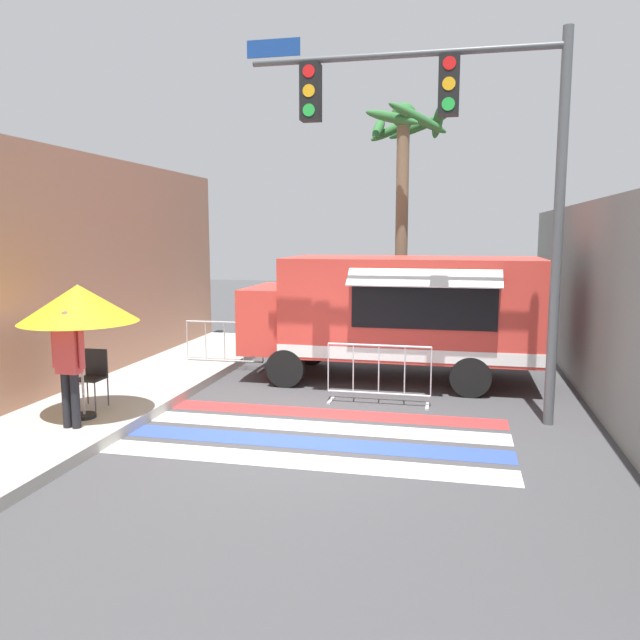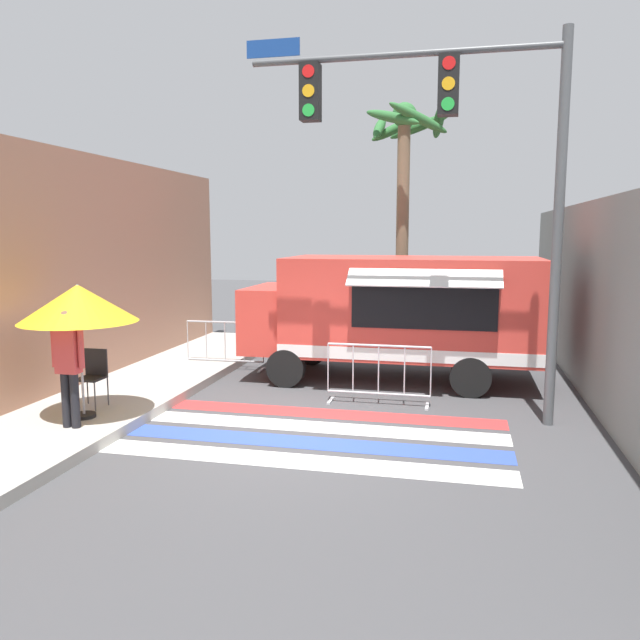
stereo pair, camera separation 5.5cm
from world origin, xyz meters
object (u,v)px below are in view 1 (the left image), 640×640
food_truck (389,309)px  barricade_front (379,375)px  vendor_person (69,361)px  patio_umbrella (78,304)px  barricade_side (225,346)px  folding_chair (93,372)px  palm_tree (404,173)px  traffic_signal_pole (451,140)px

food_truck → barricade_front: bearing=-88.8°
food_truck → vendor_person: (-4.19, -4.85, -0.31)m
patio_umbrella → barricade_side: size_ratio=1.15×
patio_umbrella → food_truck: bearing=45.4°
folding_chair → barricade_side: bearing=82.5°
patio_umbrella → barricade_front: (4.35, 2.39, -1.44)m
food_truck → patio_umbrella: food_truck is taller
folding_chair → palm_tree: 8.85m
barricade_front → barricade_side: bearing=149.9°
food_truck → barricade_front: (0.04, -1.97, -0.96)m
traffic_signal_pole → barricade_front: (-1.17, 0.60, -3.95)m
food_truck → patio_umbrella: 6.15m
vendor_person → palm_tree: (4.21, 7.73, 3.32)m
patio_umbrella → barricade_side: 4.82m
folding_chair → traffic_signal_pole: bearing=15.4°
vendor_person → barricade_front: (4.23, 2.88, -0.65)m
traffic_signal_pole → barricade_side: size_ratio=3.38×
barricade_front → vendor_person: bearing=-145.7°
food_truck → vendor_person: 6.42m
patio_umbrella → vendor_person: patio_umbrella is taller
folding_chair → food_truck: bearing=43.5°
traffic_signal_pole → folding_chair: size_ratio=6.43×
patio_umbrella → palm_tree: palm_tree is taller
folding_chair → palm_tree: bearing=59.4°
folding_chair → barricade_front: size_ratio=0.51×
traffic_signal_pole → barricade_front: bearing=152.8°
patio_umbrella → vendor_person: (0.12, -0.49, -0.79)m
traffic_signal_pole → food_truck: bearing=115.2°
barricade_front → folding_chair: bearing=-158.7°
palm_tree → traffic_signal_pole: bearing=-77.7°
barricade_side → vendor_person: bearing=-95.3°
folding_chair → vendor_person: bearing=-70.0°
food_truck → palm_tree: bearing=89.6°
barricade_front → palm_tree: palm_tree is taller
traffic_signal_pole → vendor_person: bearing=-157.1°
food_truck → patio_umbrella: bearing=-134.6°
folding_chair → palm_tree: palm_tree is taller
barricade_side → food_truck: bearing=-3.1°
patio_umbrella → folding_chair: bearing=108.3°
traffic_signal_pole → vendor_person: traffic_signal_pole is taller
food_truck → patio_umbrella: size_ratio=2.85×
patio_umbrella → vendor_person: 0.94m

